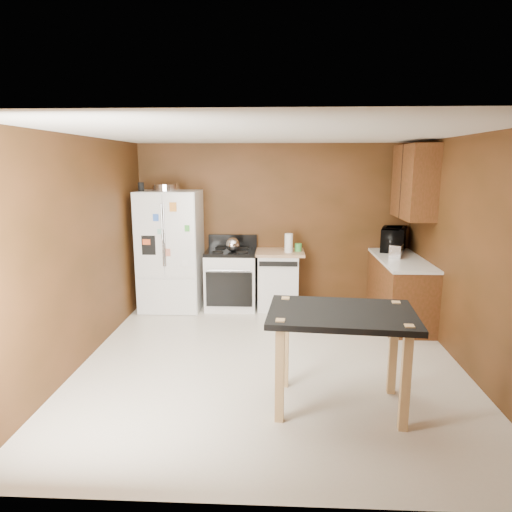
# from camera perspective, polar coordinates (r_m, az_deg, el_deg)

# --- Properties ---
(floor) EXTENTS (4.50, 4.50, 0.00)m
(floor) POSITION_cam_1_polar(r_m,az_deg,el_deg) (5.32, 1.84, -12.89)
(floor) COLOR silver
(floor) RESTS_ON ground
(ceiling) EXTENTS (4.50, 4.50, 0.00)m
(ceiling) POSITION_cam_1_polar(r_m,az_deg,el_deg) (4.86, 2.03, 15.06)
(ceiling) COLOR white
(ceiling) RESTS_ON ground
(wall_back) EXTENTS (4.20, 0.00, 4.20)m
(wall_back) POSITION_cam_1_polar(r_m,az_deg,el_deg) (7.16, 2.20, 3.90)
(wall_back) COLOR #593017
(wall_back) RESTS_ON ground
(wall_front) EXTENTS (4.20, 0.00, 4.20)m
(wall_front) POSITION_cam_1_polar(r_m,az_deg,el_deg) (2.77, 1.23, -8.56)
(wall_front) COLOR #593017
(wall_front) RESTS_ON ground
(wall_left) EXTENTS (0.00, 4.50, 4.50)m
(wall_left) POSITION_cam_1_polar(r_m,az_deg,el_deg) (5.39, -20.98, 0.61)
(wall_left) COLOR #593017
(wall_left) RESTS_ON ground
(wall_right) EXTENTS (0.00, 4.50, 4.50)m
(wall_right) POSITION_cam_1_polar(r_m,az_deg,el_deg) (5.34, 25.07, 0.18)
(wall_right) COLOR #593017
(wall_right) RESTS_ON ground
(roasting_pan) EXTENTS (0.40, 0.40, 0.10)m
(roasting_pan) POSITION_cam_1_polar(r_m,az_deg,el_deg) (6.90, -11.18, 8.40)
(roasting_pan) COLOR silver
(roasting_pan) RESTS_ON refrigerator
(pen_cup) EXTENTS (0.09, 0.09, 0.13)m
(pen_cup) POSITION_cam_1_polar(r_m,az_deg,el_deg) (6.89, -14.17, 8.38)
(pen_cup) COLOR black
(pen_cup) RESTS_ON refrigerator
(kettle) EXTENTS (0.21, 0.21, 0.21)m
(kettle) POSITION_cam_1_polar(r_m,az_deg,el_deg) (6.83, -2.94, 1.44)
(kettle) COLOR silver
(kettle) RESTS_ON gas_range
(paper_towel) EXTENTS (0.16, 0.16, 0.28)m
(paper_towel) POSITION_cam_1_polar(r_m,az_deg,el_deg) (6.82, 4.11, 1.63)
(paper_towel) COLOR white
(paper_towel) RESTS_ON dishwasher
(green_canister) EXTENTS (0.11, 0.11, 0.12)m
(green_canister) POSITION_cam_1_polar(r_m,az_deg,el_deg) (6.94, 5.30, 1.09)
(green_canister) COLOR green
(green_canister) RESTS_ON dishwasher
(toaster) EXTENTS (0.25, 0.30, 0.19)m
(toaster) POSITION_cam_1_polar(r_m,az_deg,el_deg) (6.68, 17.12, 0.61)
(toaster) COLOR silver
(toaster) RESTS_ON right_cabinets
(microwave) EXTENTS (0.58, 0.69, 0.33)m
(microwave) POSITION_cam_1_polar(r_m,az_deg,el_deg) (7.21, 16.82, 1.97)
(microwave) COLOR black
(microwave) RESTS_ON right_cabinets
(refrigerator) EXTENTS (0.90, 0.80, 1.80)m
(refrigerator) POSITION_cam_1_polar(r_m,az_deg,el_deg) (7.03, -10.61, 0.67)
(refrigerator) COLOR white
(refrigerator) RESTS_ON ground
(gas_range) EXTENTS (0.76, 0.68, 1.10)m
(gas_range) POSITION_cam_1_polar(r_m,az_deg,el_deg) (7.03, -3.11, -2.81)
(gas_range) COLOR white
(gas_range) RESTS_ON ground
(dishwasher) EXTENTS (0.78, 0.63, 0.89)m
(dishwasher) POSITION_cam_1_polar(r_m,az_deg,el_deg) (7.02, 2.78, -2.91)
(dishwasher) COLOR white
(dishwasher) RESTS_ON ground
(right_cabinets) EXTENTS (0.63, 1.58, 2.45)m
(right_cabinets) POSITION_cam_1_polar(r_m,az_deg,el_deg) (6.70, 18.03, -0.17)
(right_cabinets) COLOR brown
(right_cabinets) RESTS_ON ground
(island) EXTENTS (1.36, 0.97, 0.92)m
(island) POSITION_cam_1_polar(r_m,az_deg,el_deg) (4.18, 10.59, -8.59)
(island) COLOR black
(island) RESTS_ON ground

